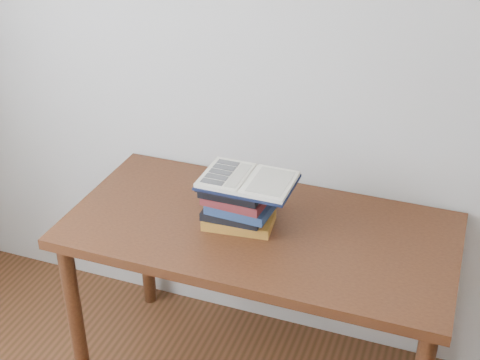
% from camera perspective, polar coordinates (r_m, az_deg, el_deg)
% --- Properties ---
extents(desk, '(1.41, 0.70, 0.75)m').
position_cam_1_polar(desk, '(2.48, 1.65, -5.84)').
color(desk, '#4B2712').
rests_on(desk, ground).
extents(book_stack, '(0.26, 0.20, 0.19)m').
position_cam_1_polar(book_stack, '(2.37, -0.26, -1.96)').
color(book_stack, '#9C6A23').
rests_on(book_stack, desk).
extents(open_book, '(0.32, 0.23, 0.03)m').
position_cam_1_polar(open_book, '(2.30, 0.68, -0.03)').
color(open_book, black).
rests_on(open_book, book_stack).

